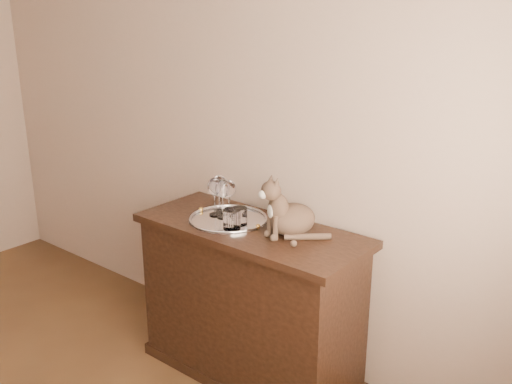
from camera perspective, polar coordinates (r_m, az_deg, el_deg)
wall_back at (r=3.32m, az=-5.25°, el=8.57°), size 4.00×0.10×2.70m
sideboard at (r=3.02m, az=-0.55°, el=-11.00°), size 1.20×0.50×0.85m
tray at (r=2.91m, az=-2.78°, el=-2.83°), size 0.40×0.40×0.01m
wine_glass_a at (r=2.99m, az=-3.67°, el=-0.15°), size 0.08×0.08×0.20m
wine_glass_b at (r=2.95m, az=-2.69°, el=-0.55°), size 0.07×0.07×0.19m
wine_glass_c at (r=2.95m, az=-4.13°, el=-0.45°), size 0.08×0.08×0.20m
wine_glass_d at (r=2.91m, az=-3.33°, el=-0.65°), size 0.08×0.08×0.20m
tumbler_a at (r=2.77m, az=-2.43°, el=-2.75°), size 0.09×0.09×0.10m
tumbler_c at (r=2.83m, az=-1.67°, el=-2.43°), size 0.08×0.08×0.09m
cat at (r=2.70m, az=3.65°, el=-1.22°), size 0.39×0.38×0.30m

